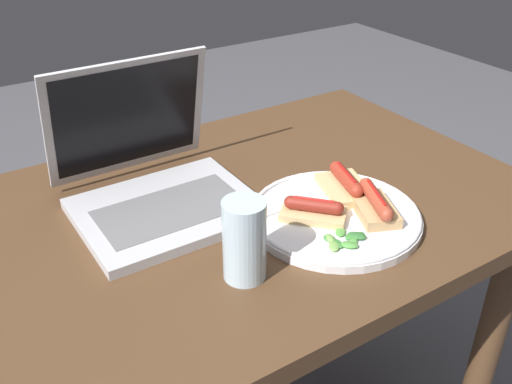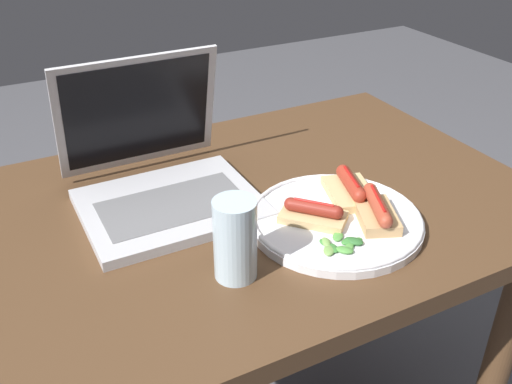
% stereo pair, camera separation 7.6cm
% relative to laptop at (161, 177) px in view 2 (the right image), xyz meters
% --- Properties ---
extents(desk, '(1.07, 0.71, 0.71)m').
position_rel_laptop_xyz_m(desk, '(0.13, -0.08, -0.15)').
color(desk, '#4C331E').
rests_on(desk, ground_plane).
extents(laptop, '(0.30, 0.30, 0.24)m').
position_rel_laptop_xyz_m(laptop, '(0.00, 0.00, 0.00)').
color(laptop, '#B7B7BC').
rests_on(laptop, desk).
extents(plate, '(0.29, 0.29, 0.02)m').
position_rel_laptop_xyz_m(plate, '(0.23, -0.22, -0.03)').
color(plate, silver).
rests_on(plate, desk).
extents(sausage_toast_left, '(0.10, 0.12, 0.05)m').
position_rel_laptop_xyz_m(sausage_toast_left, '(0.29, -0.25, -0.01)').
color(sausage_toast_left, tan).
rests_on(sausage_toast_left, plate).
extents(sausage_toast_middle, '(0.12, 0.12, 0.04)m').
position_rel_laptop_xyz_m(sausage_toast_middle, '(0.19, -0.21, -0.01)').
color(sausage_toast_middle, tan).
rests_on(sausage_toast_middle, plate).
extents(sausage_toast_right, '(0.11, 0.13, 0.04)m').
position_rel_laptop_xyz_m(sausage_toast_right, '(0.29, -0.17, -0.01)').
color(sausage_toast_right, tan).
rests_on(sausage_toast_right, plate).
extents(salad_pile, '(0.08, 0.07, 0.01)m').
position_rel_laptop_xyz_m(salad_pile, '(0.19, -0.29, -0.03)').
color(salad_pile, '#387A33').
rests_on(salad_pile, plate).
extents(drinking_glass, '(0.06, 0.06, 0.13)m').
position_rel_laptop_xyz_m(drinking_glass, '(0.02, -0.26, 0.02)').
color(drinking_glass, silver).
rests_on(drinking_glass, desk).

